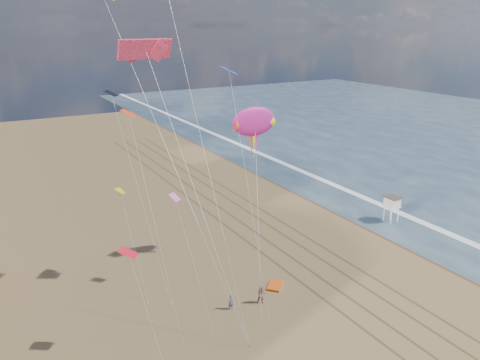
% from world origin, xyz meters
% --- Properties ---
extents(wet_sand, '(260.00, 260.00, 0.00)m').
position_xyz_m(wet_sand, '(19.00, 40.00, 0.00)').
color(wet_sand, '#42301E').
rests_on(wet_sand, ground).
extents(foam, '(260.00, 260.00, 0.00)m').
position_xyz_m(foam, '(23.20, 40.00, 0.00)').
color(foam, white).
rests_on(foam, ground).
extents(tracks, '(7.68, 120.00, 0.01)m').
position_xyz_m(tracks, '(2.55, 30.00, 0.01)').
color(tracks, brown).
rests_on(tracks, ground).
extents(lifeguard_stand, '(2.01, 2.01, 3.63)m').
position_xyz_m(lifeguard_stand, '(19.70, 24.53, 2.80)').
color(lifeguard_stand, white).
rests_on(lifeguard_stand, ground).
extents(grounded_kite, '(2.51, 2.45, 0.24)m').
position_xyz_m(grounded_kite, '(-4.10, 18.05, 0.12)').
color(grounded_kite, '#F75E14').
rests_on(grounded_kite, ground).
extents(show_kite, '(5.59, 6.49, 20.22)m').
position_xyz_m(show_kite, '(-2.52, 25.22, 16.17)').
color(show_kite, '#B51B86').
rests_on(show_kite, ground).
extents(kite_flyer_a, '(0.58, 0.39, 1.59)m').
position_xyz_m(kite_flyer_a, '(-10.12, 16.72, 0.79)').
color(kite_flyer_a, '#55576D').
rests_on(kite_flyer_a, ground).
extents(kite_flyer_b, '(1.12, 1.00, 1.92)m').
position_xyz_m(kite_flyer_b, '(-7.02, 16.12, 0.96)').
color(kite_flyer_b, '#9B5B4F').
rests_on(kite_flyer_b, ground).
extents(small_kites, '(14.20, 15.76, 13.67)m').
position_xyz_m(small_kites, '(-14.29, 23.19, 16.21)').
color(small_kites, red).
rests_on(small_kites, ground).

